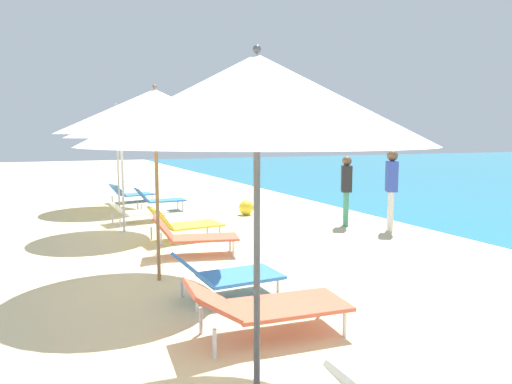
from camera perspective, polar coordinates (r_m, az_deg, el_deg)
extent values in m
cylinder|color=#4C4C51|center=(3.56, 0.10, -10.23)|extent=(0.05, 0.05, 1.95)
cone|color=white|center=(3.41, 0.11, 11.08)|extent=(2.50, 2.50, 0.65)
sphere|color=#4C4C51|center=(3.46, 0.11, 16.96)|extent=(0.06, 0.06, 0.06)
cube|color=#D8593F|center=(4.93, 3.95, -13.56)|extent=(1.24, 0.77, 0.04)
cube|color=#D8593F|center=(4.64, -5.49, -12.89)|extent=(0.51, 0.71, 0.30)
cylinder|color=silver|center=(5.43, 7.63, -13.45)|extent=(0.04, 0.04, 0.28)
cylinder|color=silver|center=(4.96, 10.72, -15.52)|extent=(0.04, 0.04, 0.28)
cylinder|color=silver|center=(5.01, -6.72, -15.24)|extent=(0.04, 0.04, 0.28)
cylinder|color=silver|center=(4.49, -5.06, -17.89)|extent=(0.04, 0.04, 0.28)
cylinder|color=olive|center=(6.61, -11.87, -1.97)|extent=(0.05, 0.05, 2.04)
cone|color=white|center=(6.54, -12.16, 9.52)|extent=(2.59, 2.59, 0.60)
sphere|color=olive|center=(6.57, -12.24, 12.39)|extent=(0.06, 0.06, 0.06)
cube|color=#D8593F|center=(8.03, -6.20, -5.54)|extent=(1.21, 0.82, 0.04)
cube|color=#D8593F|center=(7.98, -11.25, -4.19)|extent=(0.45, 0.63, 0.40)
cylinder|color=silver|center=(8.34, -3.16, -6.17)|extent=(0.04, 0.04, 0.28)
cylinder|color=silver|center=(7.89, -2.74, -6.93)|extent=(0.04, 0.04, 0.28)
cylinder|color=silver|center=(8.28, -11.77, -6.39)|extent=(0.04, 0.04, 0.28)
cylinder|color=silver|center=(7.83, -11.87, -7.17)|extent=(0.04, 0.04, 0.28)
cube|color=blue|center=(6.01, -1.92, -10.13)|extent=(1.00, 0.71, 0.04)
cube|color=blue|center=(5.74, -7.81, -9.30)|extent=(0.36, 0.68, 0.32)
cylinder|color=silver|center=(6.46, 0.19, -10.21)|extent=(0.04, 0.04, 0.24)
cylinder|color=silver|center=(5.98, 2.69, -11.64)|extent=(0.04, 0.04, 0.24)
cylinder|color=silver|center=(6.08, -9.02, -11.40)|extent=(0.04, 0.04, 0.24)
cylinder|color=silver|center=(5.57, -7.20, -13.12)|extent=(0.04, 0.04, 0.24)
cylinder|color=silver|center=(10.11, -15.87, 0.74)|extent=(0.05, 0.05, 1.97)
cone|color=white|center=(10.06, -16.10, 7.82)|extent=(2.25, 2.25, 0.53)
sphere|color=silver|center=(10.07, -16.16, 9.48)|extent=(0.06, 0.06, 0.06)
cube|color=white|center=(11.37, -13.39, -2.41)|extent=(1.05, 0.82, 0.04)
cube|color=white|center=(11.15, -16.46, -1.85)|extent=(0.43, 0.72, 0.31)
cylinder|color=silver|center=(11.78, -12.10, -2.64)|extent=(0.04, 0.04, 0.20)
cylinder|color=silver|center=(11.25, -11.05, -3.06)|extent=(0.04, 0.04, 0.20)
cylinder|color=silver|center=(11.46, -17.01, -3.06)|extent=(0.04, 0.04, 0.20)
cylinder|color=silver|center=(10.91, -16.17, -3.52)|extent=(0.04, 0.04, 0.20)
cube|color=yellow|center=(9.32, -7.63, -3.98)|extent=(1.13, 0.80, 0.04)
cube|color=yellow|center=(9.05, -11.57, -3.07)|extent=(0.38, 0.72, 0.39)
cylinder|color=silver|center=(9.78, -5.94, -4.31)|extent=(0.04, 0.04, 0.25)
cylinder|color=silver|center=(9.26, -4.42, -4.94)|extent=(0.04, 0.04, 0.25)
cylinder|color=silver|center=(9.37, -12.59, -4.94)|extent=(0.04, 0.04, 0.25)
cylinder|color=silver|center=(8.82, -11.41, -5.65)|extent=(0.04, 0.04, 0.25)
cylinder|color=silver|center=(13.65, -16.40, 2.77)|extent=(0.05, 0.05, 2.21)
cone|color=yellow|center=(13.63, -16.60, 8.71)|extent=(2.53, 2.53, 0.62)
sphere|color=silver|center=(13.65, -16.65, 10.13)|extent=(0.06, 0.06, 0.06)
cube|color=blue|center=(14.84, -14.29, -0.27)|extent=(1.09, 0.87, 0.04)
cube|color=blue|center=(14.59, -16.51, 0.25)|extent=(0.44, 0.72, 0.34)
cylinder|color=silver|center=(15.26, -13.39, -0.52)|extent=(0.04, 0.04, 0.21)
cylinder|color=silver|center=(14.75, -12.49, -0.74)|extent=(0.04, 0.04, 0.21)
cylinder|color=silver|center=(14.87, -17.07, -0.82)|extent=(0.04, 0.04, 0.21)
cylinder|color=silver|center=(14.34, -16.28, -1.07)|extent=(0.04, 0.04, 0.21)
cube|color=blue|center=(12.83, -10.90, -1.01)|extent=(1.02, 0.59, 0.04)
cube|color=blue|center=(12.65, -13.70, -0.34)|extent=(0.32, 0.56, 0.36)
cylinder|color=silver|center=(13.17, -9.46, -1.44)|extent=(0.04, 0.04, 0.27)
cylinder|color=silver|center=(12.74, -8.88, -1.71)|extent=(0.04, 0.04, 0.27)
cylinder|color=silver|center=(12.91, -14.15, -1.73)|extent=(0.04, 0.04, 0.27)
cylinder|color=silver|center=(12.47, -13.72, -2.02)|extent=(0.04, 0.04, 0.27)
cylinder|color=#3F9972|center=(10.62, 10.89, -2.08)|extent=(0.11, 0.11, 0.77)
cylinder|color=#3F9972|center=(10.78, 10.82, -1.94)|extent=(0.11, 0.11, 0.77)
cube|color=#262628|center=(10.62, 10.93, 1.60)|extent=(0.37, 0.42, 0.58)
sphere|color=brown|center=(10.59, 10.98, 3.74)|extent=(0.21, 0.21, 0.21)
cylinder|color=silver|center=(10.25, 16.07, -2.33)|extent=(0.11, 0.11, 0.85)
cylinder|color=silver|center=(10.42, 15.95, -2.19)|extent=(0.11, 0.11, 0.85)
cube|color=#334CB2|center=(10.25, 16.15, 1.85)|extent=(0.38, 0.42, 0.64)
sphere|color=brown|center=(10.22, 16.23, 4.27)|extent=(0.23, 0.23, 0.23)
sphere|color=yellow|center=(11.98, -1.21, -1.90)|extent=(0.38, 0.38, 0.38)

